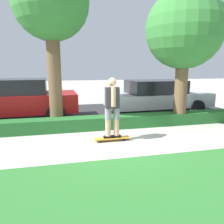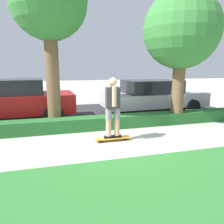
% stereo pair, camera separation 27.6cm
% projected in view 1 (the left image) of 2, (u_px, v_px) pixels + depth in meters
% --- Properties ---
extents(ground_plane, '(60.00, 60.00, 0.00)m').
position_uv_depth(ground_plane, '(119.00, 143.00, 6.06)').
color(ground_plane, '#ADA89E').
extents(grass_lawn_strip, '(13.06, 4.00, 0.01)m').
position_uv_depth(grass_lawn_strip, '(171.00, 212.00, 3.20)').
color(grass_lawn_strip, '#2D702D').
rests_on(grass_lawn_strip, ground_plane).
extents(street_asphalt, '(13.06, 5.00, 0.01)m').
position_uv_depth(street_asphalt, '(95.00, 113.00, 10.07)').
color(street_asphalt, '#2D2D30').
rests_on(street_asphalt, ground_plane).
extents(hedge_row, '(13.06, 0.60, 0.43)m').
position_uv_depth(hedge_row, '(107.00, 122.00, 7.54)').
color(hedge_row, '#236028').
rests_on(hedge_row, ground_plane).
extents(skateboard, '(1.03, 0.24, 0.09)m').
position_uv_depth(skateboard, '(112.00, 138.00, 6.27)').
color(skateboard, gold).
rests_on(skateboard, ground_plane).
extents(skater_person, '(0.50, 0.44, 1.71)m').
position_uv_depth(skater_person, '(112.00, 106.00, 6.08)').
color(skater_person, black).
rests_on(skater_person, skateboard).
extents(tree_near, '(2.43, 2.43, 5.32)m').
position_uv_depth(tree_near, '(51.00, 5.00, 6.85)').
color(tree_near, brown).
rests_on(tree_near, ground_plane).
extents(tree_mid, '(2.67, 2.67, 4.68)m').
position_uv_depth(tree_mid, '(184.00, 31.00, 7.45)').
color(tree_mid, brown).
rests_on(tree_mid, ground_plane).
extents(parked_car_front, '(4.29, 2.08, 1.64)m').
position_uv_depth(parked_car_front, '(20.00, 99.00, 8.51)').
color(parked_car_front, maroon).
rests_on(parked_car_front, ground_plane).
extents(parked_car_middle, '(4.75, 2.12, 1.51)m').
position_uv_depth(parked_car_middle, '(157.00, 96.00, 9.97)').
color(parked_car_middle, '#B7B7BC').
rests_on(parked_car_middle, ground_plane).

